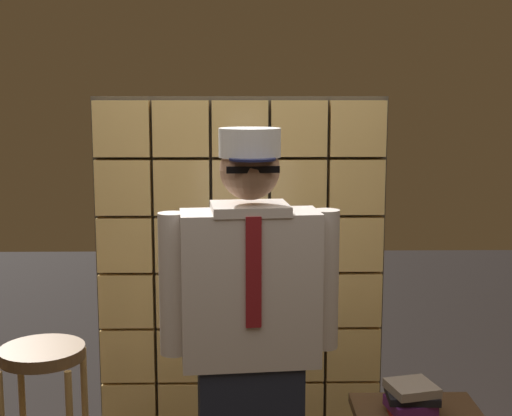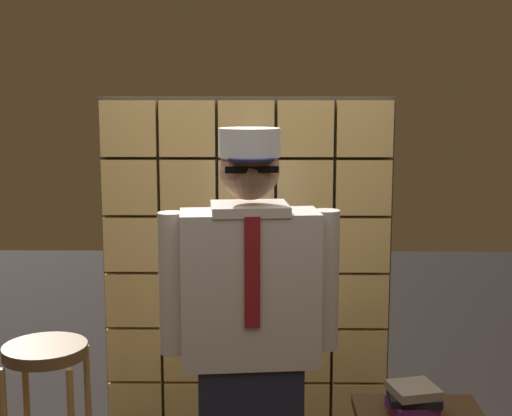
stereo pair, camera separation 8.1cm
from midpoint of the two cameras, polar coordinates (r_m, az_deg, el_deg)
glass_block_wall at (r=3.86m, az=-1.82°, el=-4.96°), size 1.52×0.10×1.82m
standing_person at (r=2.80m, az=-1.32°, el=-10.57°), size 0.68×0.31×1.70m
bar_stool at (r=3.19m, az=-16.90°, el=-13.87°), size 0.34×0.34×0.81m
book_stack at (r=3.12m, az=11.27°, el=-14.40°), size 0.22×0.21×0.14m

